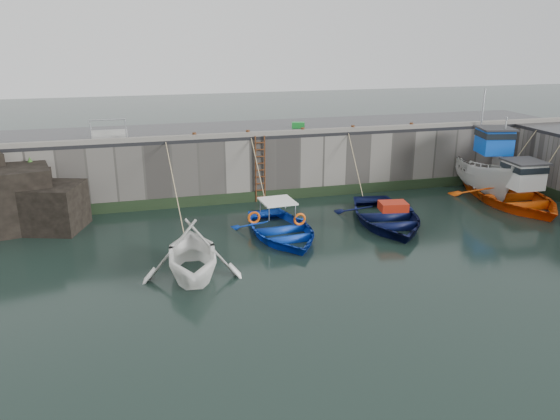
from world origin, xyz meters
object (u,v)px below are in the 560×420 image
object	(u,v)px
boat_near_blue	(282,236)
bollard_b	(248,133)
bollard_a	(194,136)
ladder	(260,169)
bollard_e	(411,125)
boat_near_navy	(386,223)
boat_far_white	(486,172)
boat_near_white	(193,275)
fish_crate	(298,125)
boat_far_orange	(513,195)
bollard_d	(353,128)
bollard_c	(303,131)

from	to	relation	value
boat_near_blue	bollard_b	xyz separation A→B (m)	(-0.22, 5.15, 3.30)
bollard_a	boat_near_blue	bearing A→B (deg)	-62.19
ladder	bollard_e	xyz separation A→B (m)	(8.00, 0.34, 1.71)
ladder	boat_near_blue	distance (m)	5.08
bollard_b	bollard_e	bearing A→B (deg)	0.00
boat_near_navy	boat_far_white	world-z (taller)	boat_far_white
bollard_a	boat_near_white	bearing A→B (deg)	-98.32
fish_crate	boat_near_navy	bearing A→B (deg)	-56.29
boat_near_white	boat_near_navy	world-z (taller)	boat_near_white
boat_near_white	boat_far_orange	bearing A→B (deg)	19.27
ladder	boat_far_orange	distance (m)	12.09
boat_far_orange	fish_crate	distance (m)	10.95
boat_far_white	boat_far_orange	distance (m)	2.30
fish_crate	bollard_b	xyz separation A→B (m)	(-2.98, -1.62, -0.00)
boat_far_orange	bollard_d	xyz separation A→B (m)	(-6.70, 3.88, 2.88)
boat_near_navy	boat_far_white	xyz separation A→B (m)	(7.04, 3.20, 1.04)
boat_near_white	bollard_e	xyz separation A→B (m)	(12.16, 7.93, 3.30)
ladder	boat_near_blue	xyz separation A→B (m)	(-0.28, -4.82, -1.59)
fish_crate	bollard_d	distance (m)	2.83
bollard_e	bollard_c	bearing A→B (deg)	180.00
bollard_c	bollard_b	bearing A→B (deg)	180.00
boat_near_navy	bollard_e	world-z (taller)	bollard_e
boat_far_orange	bollard_c	bearing A→B (deg)	160.91
boat_near_blue	ladder	bearing A→B (deg)	82.94
boat_near_blue	boat_far_orange	world-z (taller)	boat_far_orange
fish_crate	bollard_a	world-z (taller)	fish_crate
boat_near_blue	boat_far_orange	distance (m)	11.85
boat_near_white	bollard_c	world-z (taller)	bollard_c
fish_crate	boat_near_blue	bearing A→B (deg)	-95.32
boat_far_white	bollard_d	bearing A→B (deg)	179.05
boat_near_navy	ladder	bearing A→B (deg)	143.20
boat_far_orange	boat_near_white	bearing A→B (deg)	-161.94
bollard_b	bollard_c	xyz separation A→B (m)	(2.70, 0.00, 0.00)
ladder	boat_near_blue	bearing A→B (deg)	-93.34
bollard_c	bollard_e	bearing A→B (deg)	0.00
ladder	bollard_e	world-z (taller)	bollard_e
boat_far_white	fish_crate	size ratio (longest dim) A/B	10.50
bollard_b	bollard_e	xyz separation A→B (m)	(8.50, 0.00, 0.00)
ladder	boat_far_white	xyz separation A→B (m)	(11.49, -1.34, -0.55)
bollard_a	boat_far_orange	bearing A→B (deg)	-15.00
boat_far_white	ladder	bearing A→B (deg)	-173.56
boat_far_white	bollard_d	size ratio (longest dim) A/B	24.19
boat_far_orange	bollard_b	bearing A→B (deg)	165.64
boat_near_navy	bollard_a	world-z (taller)	bollard_a
bollard_c	bollard_e	xyz separation A→B (m)	(5.80, 0.00, 0.00)
bollard_a	bollard_b	xyz separation A→B (m)	(2.50, 0.00, 0.00)
ladder	bollard_a	xyz separation A→B (m)	(-3.00, 0.34, 1.71)
boat_near_blue	boat_near_navy	distance (m)	4.74
boat_far_orange	bollard_b	size ratio (longest dim) A/B	23.59
boat_near_blue	bollard_a	xyz separation A→B (m)	(-2.72, 5.15, 3.30)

